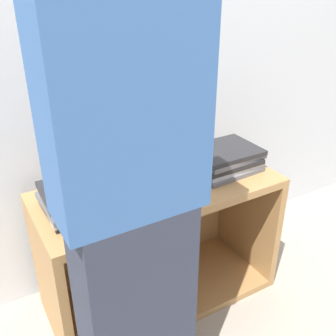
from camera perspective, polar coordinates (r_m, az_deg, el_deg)
name	(u,v)px	position (r m, az deg, el deg)	size (l,w,h in m)	color
ground_plane	(186,327)	(1.92, 2.67, -22.01)	(12.00, 12.00, 0.00)	#9E9384
wall_back	(120,34)	(1.79, -7.03, 18.80)	(8.00, 0.05, 2.40)	silver
cart	(154,238)	(1.89, -1.97, -10.06)	(1.06, 0.47, 0.62)	#A87A47
laptop_open	(154,171)	(1.70, -2.04, -0.44)	(0.30, 0.30, 0.25)	#B7B7BC
laptop_stack_left	(84,197)	(1.54, -12.04, -4.08)	(0.33, 0.26, 0.10)	#232326
laptop_stack_right	(223,159)	(1.82, 8.04, 1.33)	(0.32, 0.26, 0.10)	slate
person	(128,193)	(1.07, -5.80, -3.61)	(0.40, 0.54, 1.78)	#2D3342
inventory_tag	(88,191)	(1.47, -11.51, -3.25)	(0.06, 0.02, 0.01)	red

